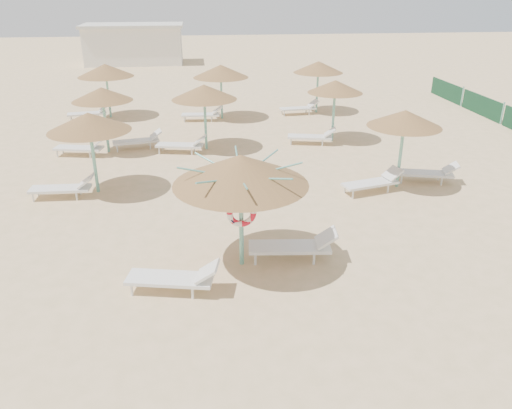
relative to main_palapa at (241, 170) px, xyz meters
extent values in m
plane|color=#E0B588|center=(-0.03, -0.22, -2.47)|extent=(120.00, 120.00, 0.00)
cylinder|color=#65AF9F|center=(0.00, 0.00, -1.28)|extent=(0.11, 0.11, 2.38)
cone|color=olive|center=(0.00, 0.00, 0.02)|extent=(3.17, 3.17, 0.71)
cylinder|color=#65AF9F|center=(0.00, 0.00, -0.24)|extent=(0.20, 0.20, 0.12)
cylinder|color=#65AF9F|center=(0.73, 0.00, -0.03)|extent=(1.43, 0.04, 0.36)
cylinder|color=#65AF9F|center=(0.52, 0.52, -0.03)|extent=(1.05, 1.05, 0.36)
cylinder|color=#65AF9F|center=(0.00, 0.73, -0.03)|extent=(0.04, 1.43, 0.36)
cylinder|color=#65AF9F|center=(-0.52, 0.52, -0.03)|extent=(1.05, 1.05, 0.36)
cylinder|color=#65AF9F|center=(-0.73, 0.00, -0.03)|extent=(1.43, 0.04, 0.36)
cylinder|color=#65AF9F|center=(-0.52, -0.52, -0.03)|extent=(1.05, 1.05, 0.36)
cylinder|color=#65AF9F|center=(0.00, -0.73, -0.03)|extent=(0.04, 1.43, 0.36)
cylinder|color=#65AF9F|center=(0.52, -0.52, -0.03)|extent=(1.05, 1.05, 0.36)
torus|color=red|center=(0.00, -0.10, -1.03)|extent=(0.71, 0.15, 0.71)
cylinder|color=silver|center=(-2.56, -1.09, -2.33)|extent=(0.06, 0.06, 0.29)
cylinder|color=silver|center=(-2.46, -0.60, -2.33)|extent=(0.06, 0.06, 0.29)
cylinder|color=silver|center=(-1.22, -1.38, -2.33)|extent=(0.06, 0.06, 0.29)
cylinder|color=silver|center=(-1.11, -0.88, -2.33)|extent=(0.06, 0.06, 0.29)
cube|color=silver|center=(-1.71, -1.01, -2.15)|extent=(2.02, 1.02, 0.08)
cube|color=silver|center=(-0.87, -1.19, -1.90)|extent=(0.61, 0.70, 0.37)
cylinder|color=silver|center=(0.33, -0.09, -2.32)|extent=(0.06, 0.06, 0.30)
cylinder|color=silver|center=(0.38, 0.44, -2.32)|extent=(0.06, 0.06, 0.30)
cylinder|color=silver|center=(1.78, -0.24, -2.32)|extent=(0.06, 0.06, 0.30)
cylinder|color=silver|center=(1.83, 0.30, -2.32)|extent=(0.06, 0.06, 0.30)
cube|color=silver|center=(1.21, 0.09, -2.13)|extent=(2.10, 0.87, 0.09)
cube|color=silver|center=(2.12, 0.00, -1.87)|extent=(0.58, 0.70, 0.39)
cylinder|color=#65AF9F|center=(-4.35, 5.25, -1.32)|extent=(0.11, 0.11, 2.30)
cone|color=olive|center=(-4.35, 5.25, -0.08)|extent=(2.63, 2.63, 0.59)
cylinder|color=#65AF9F|center=(-4.35, 5.25, -0.32)|extent=(0.20, 0.20, 0.12)
cylinder|color=silver|center=(-6.26, 4.62, -2.33)|extent=(0.06, 0.06, 0.28)
cylinder|color=silver|center=(-6.24, 5.12, -2.33)|extent=(0.06, 0.06, 0.28)
cylinder|color=silver|center=(-4.91, 4.58, -2.33)|extent=(0.06, 0.06, 0.28)
cylinder|color=silver|center=(-4.89, 5.08, -2.33)|extent=(0.06, 0.06, 0.28)
cube|color=silver|center=(-5.45, 4.85, -2.15)|extent=(1.92, 0.67, 0.08)
cube|color=silver|center=(-4.60, 4.82, -1.91)|extent=(0.50, 0.61, 0.36)
cylinder|color=#65AF9F|center=(-4.65, 9.65, -1.32)|extent=(0.11, 0.11, 2.30)
cone|color=olive|center=(-4.65, 9.65, -0.09)|extent=(2.39, 2.39, 0.54)
cylinder|color=#65AF9F|center=(-4.65, 9.65, -0.32)|extent=(0.20, 0.20, 0.12)
cylinder|color=silver|center=(-6.58, 9.16, -2.33)|extent=(0.06, 0.06, 0.28)
cylinder|color=silver|center=(-6.48, 9.65, -2.33)|extent=(0.06, 0.06, 0.28)
cylinder|color=silver|center=(-5.26, 8.89, -2.33)|extent=(0.06, 0.06, 0.28)
cylinder|color=silver|center=(-5.16, 9.38, -2.33)|extent=(0.06, 0.06, 0.28)
cube|color=silver|center=(-5.75, 9.25, -2.15)|extent=(1.98, 0.98, 0.08)
cube|color=silver|center=(-4.91, 9.08, -1.91)|extent=(0.59, 0.68, 0.36)
cylinder|color=silver|center=(-4.28, 9.54, -2.33)|extent=(0.06, 0.06, 0.28)
cylinder|color=silver|center=(-4.38, 10.03, -2.33)|extent=(0.06, 0.06, 0.28)
cylinder|color=silver|center=(-2.96, 9.81, -2.33)|extent=(0.06, 0.06, 0.28)
cylinder|color=silver|center=(-3.06, 10.30, -2.33)|extent=(0.06, 0.06, 0.28)
cube|color=silver|center=(-3.55, 9.95, -2.15)|extent=(1.98, 0.98, 0.08)
cube|color=silver|center=(-2.71, 10.11, -1.91)|extent=(0.59, 0.68, 0.36)
cylinder|color=#65AF9F|center=(-5.42, 15.61, -1.32)|extent=(0.11, 0.11, 2.30)
cone|color=olive|center=(-5.42, 15.61, -0.08)|extent=(2.79, 2.79, 0.63)
cylinder|color=#65AF9F|center=(-5.42, 15.61, -0.32)|extent=(0.20, 0.20, 0.12)
cylinder|color=silver|center=(-7.27, 14.83, -2.33)|extent=(0.06, 0.06, 0.28)
cylinder|color=silver|center=(-7.35, 15.33, -2.33)|extent=(0.06, 0.06, 0.28)
cylinder|color=silver|center=(-5.94, 15.05, -2.33)|extent=(0.06, 0.06, 0.28)
cylinder|color=silver|center=(-6.02, 15.54, -2.33)|extent=(0.06, 0.06, 0.28)
cube|color=silver|center=(-6.52, 15.21, -2.15)|extent=(1.97, 0.92, 0.08)
cube|color=silver|center=(-5.68, 15.35, -1.91)|extent=(0.57, 0.67, 0.36)
cylinder|color=#65AF9F|center=(-0.62, 9.55, -1.32)|extent=(0.11, 0.11, 2.30)
cone|color=olive|center=(-0.62, 9.55, -0.08)|extent=(2.65, 2.65, 0.60)
cylinder|color=#65AF9F|center=(-0.62, 9.55, -0.32)|extent=(0.20, 0.20, 0.12)
cylinder|color=silver|center=(-2.55, 9.07, -2.33)|extent=(0.06, 0.06, 0.28)
cylinder|color=silver|center=(-2.45, 9.56, -2.33)|extent=(0.06, 0.06, 0.28)
cylinder|color=silver|center=(-1.23, 8.80, -2.33)|extent=(0.06, 0.06, 0.28)
cylinder|color=silver|center=(-1.13, 9.29, -2.33)|extent=(0.06, 0.06, 0.28)
cube|color=silver|center=(-1.72, 9.15, -2.15)|extent=(1.99, 0.99, 0.08)
cube|color=silver|center=(-0.88, 8.98, -1.91)|extent=(0.60, 0.69, 0.36)
cylinder|color=#65AF9F|center=(0.33, 14.67, -1.32)|extent=(0.11, 0.11, 2.30)
cone|color=olive|center=(0.33, 14.67, -0.08)|extent=(2.77, 2.77, 0.62)
cylinder|color=#65AF9F|center=(0.33, 14.67, -0.32)|extent=(0.20, 0.20, 0.12)
cylinder|color=silver|center=(-1.59, 14.08, -2.33)|extent=(0.06, 0.06, 0.28)
cylinder|color=silver|center=(-1.55, 14.57, -2.33)|extent=(0.06, 0.06, 0.28)
cylinder|color=silver|center=(-0.24, 13.98, -2.33)|extent=(0.06, 0.06, 0.28)
cylinder|color=silver|center=(-0.21, 14.48, -2.33)|extent=(0.06, 0.06, 0.28)
cube|color=silver|center=(-0.77, 14.27, -2.15)|extent=(1.94, 0.75, 0.08)
cube|color=silver|center=(0.08, 14.21, -1.91)|extent=(0.52, 0.63, 0.36)
cylinder|color=#65AF9F|center=(5.76, 4.52, -1.32)|extent=(0.11, 0.11, 2.30)
cone|color=olive|center=(5.76, 4.52, -0.09)|extent=(2.42, 2.42, 0.54)
cylinder|color=#65AF9F|center=(5.76, 4.52, -0.32)|extent=(0.20, 0.20, 0.12)
cylinder|color=silver|center=(3.95, 3.67, -2.33)|extent=(0.06, 0.06, 0.28)
cylinder|color=silver|center=(3.83, 4.15, -2.33)|extent=(0.06, 0.06, 0.28)
cylinder|color=silver|center=(5.26, 4.01, -2.33)|extent=(0.06, 0.06, 0.28)
cylinder|color=silver|center=(5.13, 4.50, -2.33)|extent=(0.06, 0.06, 0.28)
cube|color=silver|center=(4.66, 4.12, -2.15)|extent=(2.00, 1.08, 0.08)
cube|color=silver|center=(5.49, 4.33, -1.91)|extent=(0.62, 0.70, 0.36)
cylinder|color=silver|center=(6.03, 4.78, -2.33)|extent=(0.06, 0.06, 0.28)
cylinder|color=silver|center=(6.15, 5.26, -2.33)|extent=(0.06, 0.06, 0.28)
cylinder|color=silver|center=(7.33, 4.43, -2.33)|extent=(0.06, 0.06, 0.28)
cylinder|color=silver|center=(7.46, 4.92, -2.33)|extent=(0.06, 0.06, 0.28)
cube|color=silver|center=(6.86, 4.82, -2.15)|extent=(2.00, 1.08, 0.08)
cube|color=silver|center=(7.69, 4.60, -1.91)|extent=(0.62, 0.70, 0.36)
cylinder|color=#65AF9F|center=(4.96, 10.13, -1.32)|extent=(0.11, 0.11, 2.30)
cone|color=olive|center=(4.96, 10.13, -0.09)|extent=(2.36, 2.36, 0.53)
cylinder|color=#65AF9F|center=(4.96, 10.13, -0.32)|extent=(0.20, 0.20, 0.12)
cylinder|color=silver|center=(3.02, 9.66, -2.33)|extent=(0.06, 0.06, 0.28)
cylinder|color=silver|center=(3.13, 10.15, -2.33)|extent=(0.06, 0.06, 0.28)
cylinder|color=silver|center=(4.33, 9.36, -2.33)|extent=(0.06, 0.06, 0.28)
cylinder|color=silver|center=(4.45, 9.85, -2.33)|extent=(0.06, 0.06, 0.28)
cube|color=silver|center=(3.86, 9.73, -2.15)|extent=(1.99, 1.03, 0.08)
cube|color=silver|center=(4.68, 9.54, -1.91)|extent=(0.61, 0.69, 0.36)
cylinder|color=#65AF9F|center=(5.48, 15.44, -1.32)|extent=(0.11, 0.11, 2.30)
cone|color=olive|center=(5.48, 15.44, -0.08)|extent=(2.60, 2.60, 0.59)
cylinder|color=#65AF9F|center=(5.48, 15.44, -0.32)|extent=(0.20, 0.20, 0.12)
cylinder|color=silver|center=(3.60, 14.72, -2.33)|extent=(0.06, 0.06, 0.28)
cylinder|color=silver|center=(3.56, 15.21, -2.33)|extent=(0.06, 0.06, 0.28)
cylinder|color=silver|center=(4.95, 14.85, -2.33)|extent=(0.06, 0.06, 0.28)
cylinder|color=silver|center=(4.90, 15.35, -2.33)|extent=(0.06, 0.06, 0.28)
cube|color=silver|center=(4.38, 15.04, -2.15)|extent=(1.95, 0.80, 0.08)
cube|color=silver|center=(5.22, 15.13, -1.91)|extent=(0.54, 0.64, 0.36)
cube|color=silver|center=(-6.03, 34.78, -0.97)|extent=(8.00, 4.00, 3.00)
cube|color=beige|center=(-6.03, 34.78, 0.65)|extent=(8.40, 4.40, 0.25)
cube|color=#194B2D|center=(13.97, 13.78, -1.97)|extent=(0.08, 3.80, 1.00)
cylinder|color=#65AF9F|center=(13.97, 11.88, -1.92)|extent=(0.08, 0.08, 1.10)
cube|color=#194B2D|center=(13.97, 17.78, -1.97)|extent=(0.08, 3.80, 1.00)
cylinder|color=#65AF9F|center=(13.97, 15.88, -1.92)|extent=(0.08, 0.08, 1.10)
camera|label=1|loc=(-0.92, -10.72, 3.93)|focal=35.00mm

